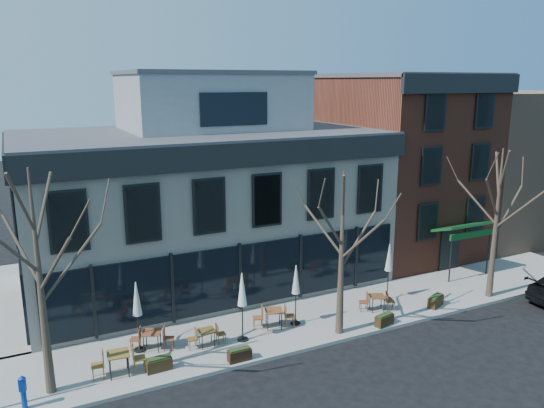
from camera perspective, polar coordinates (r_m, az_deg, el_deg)
name	(u,v)px	position (r m, az deg, el deg)	size (l,w,h in m)	color
ground	(240,314)	(25.58, -3.48, -11.72)	(120.00, 120.00, 0.00)	black
sidewalk_front	(323,317)	(25.18, 5.47, -12.00)	(33.50, 4.70, 0.15)	gray
corner_building	(203,196)	(28.63, -7.43, 0.88)	(18.39, 10.39, 11.10)	silver
red_brick_building	(396,163)	(34.71, 13.23, 4.31)	(8.20, 11.78, 11.18)	brown
bg_building	(495,161)	(42.49, 22.82, 4.32)	(12.00, 12.00, 10.00)	#8C664C
tree_corner	(40,281)	(19.36, -23.66, -7.61)	(3.93, 3.98, 7.92)	#382B21
tree_mid	(342,252)	(22.32, 7.53, -5.13)	(3.50, 3.55, 7.04)	#382B21
tree_right	(496,222)	(28.12, 22.99, -1.77)	(3.72, 3.77, 7.48)	#382B21
call_box	(23,391)	(20.20, -25.21, -17.74)	(0.25, 0.24, 1.21)	navy
cafe_set_0	(119,361)	(21.08, -16.17, -15.92)	(2.02, 0.87, 1.04)	brown
cafe_set_1	(152,338)	(22.51, -12.78, -13.90)	(1.81, 1.13, 0.94)	brown
cafe_set_2	(207,336)	(22.42, -7.03, -13.90)	(1.63, 0.69, 0.85)	brown
cafe_set_3	(274,316)	(23.75, 0.19, -11.99)	(1.93, 1.06, 0.99)	brown
cafe_set_4	(377,301)	(25.84, 11.23, -10.22)	(1.74, 1.07, 0.90)	brown
umbrella_0	(137,303)	(21.87, -14.34, -10.23)	(0.47, 0.47, 2.94)	black
umbrella_1	(242,293)	(22.06, -3.23, -9.56)	(0.47, 0.47, 2.96)	black
umbrella_2	(296,283)	(23.49, 2.59, -8.45)	(0.44, 0.44, 2.77)	black
umbrella_4	(389,261)	(26.66, 12.47, -5.96)	(0.46, 0.46, 2.86)	black
planter_0	(159,364)	(21.11, -12.08, -16.47)	(0.97, 0.41, 0.54)	#322310
planter_1	(239,354)	(21.36, -3.52, -15.84)	(0.92, 0.37, 0.51)	black
planter_2	(384,320)	(24.55, 11.99, -12.07)	(0.99, 0.57, 0.52)	#322210
planter_3	(436,301)	(27.04, 17.19, -9.92)	(1.07, 0.75, 0.56)	#2F200F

